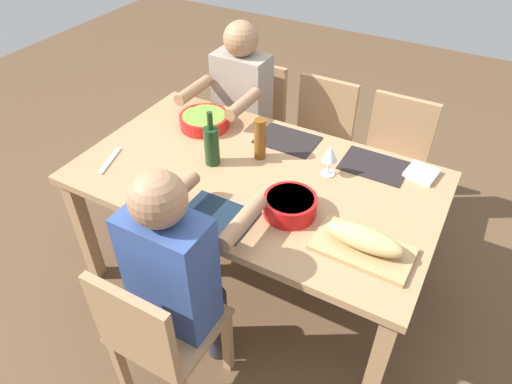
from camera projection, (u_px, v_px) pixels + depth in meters
The scene contains 20 objects.
ground_plane at pixel (256, 274), 2.73m from camera, with size 8.00×8.00×0.00m, color brown.
dining_table at pixel (256, 187), 2.31m from camera, with size 1.76×1.02×0.74m.
chair_near_right at pixel (253, 119), 3.17m from camera, with size 0.40×0.40×0.85m.
diner_near_right at pixel (239, 103), 2.91m from camera, with size 0.41×0.53×1.20m.
chair_near_center at pixel (318, 138), 2.98m from camera, with size 0.40×0.40×0.85m.
chair_near_left at pixel (392, 159), 2.80m from camera, with size 0.40×0.40×0.85m.
chair_far_center at pixel (156, 334), 1.86m from camera, with size 0.40×0.40×0.85m.
diner_far_center at pixel (178, 268), 1.85m from camera, with size 0.41×0.53×1.20m.
serving_bowl_greens at pixel (290, 204), 2.01m from camera, with size 0.23×0.23×0.09m.
serving_bowl_salad at pixel (204, 120), 2.58m from camera, with size 0.28×0.28×0.07m.
cutting_board at pixel (362, 248), 1.86m from camera, with size 0.40×0.22×0.02m, color tan.
bread_loaf at pixel (364, 239), 1.83m from camera, with size 0.32×0.11×0.09m, color tan.
wine_bottle at pixel (212, 145), 2.27m from camera, with size 0.08×0.08×0.29m.
beer_bottle at pixel (260, 139), 2.31m from camera, with size 0.06×0.06×0.22m, color brown.
wine_glass at pixel (330, 154), 2.19m from camera, with size 0.08×0.08×0.17m.
placemat_near_center at pixel (287, 140), 2.49m from camera, with size 0.32×0.23×0.01m, color black.
placemat_near_left at pixel (374, 166), 2.31m from camera, with size 0.32×0.23×0.01m, color black.
placemat_far_center at pixel (217, 216), 2.02m from camera, with size 0.32×0.23×0.01m, color #142333.
carving_knife at pixel (110, 161), 2.34m from camera, with size 0.23×0.02×0.01m, color silver.
napkin_stack at pixel (421, 173), 2.25m from camera, with size 0.14×0.14×0.02m, color white.
Camera 1 is at (-0.87, 1.57, 2.11)m, focal length 32.38 mm.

